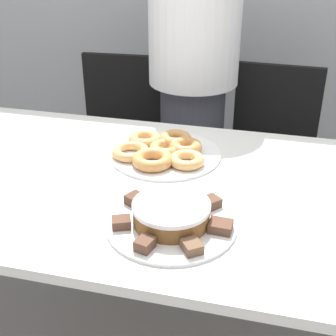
% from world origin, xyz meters
% --- Properties ---
extents(table, '(1.90, 0.92, 0.75)m').
position_xyz_m(table, '(0.00, 0.00, 0.68)').
color(table, silver).
rests_on(table, ground_plane).
extents(person_standing, '(0.40, 0.40, 1.63)m').
position_xyz_m(person_standing, '(-0.12, 0.82, 0.85)').
color(person_standing, '#383842').
rests_on(person_standing, ground_plane).
extents(office_chair_left, '(0.47, 0.47, 0.88)m').
position_xyz_m(office_chair_left, '(-0.49, 0.80, 0.42)').
color(office_chair_left, black).
rests_on(office_chair_left, ground_plane).
extents(office_chair_right, '(0.46, 0.46, 0.88)m').
position_xyz_m(office_chair_right, '(0.25, 0.80, 0.42)').
color(office_chair_right, black).
rests_on(office_chair_right, ground_plane).
extents(plate_cake, '(0.34, 0.34, 0.01)m').
position_xyz_m(plate_cake, '(0.03, -0.21, 0.76)').
color(plate_cake, white).
rests_on(plate_cake, table).
extents(plate_donuts, '(0.38, 0.38, 0.01)m').
position_xyz_m(plate_donuts, '(-0.09, 0.19, 0.76)').
color(plate_donuts, white).
rests_on(plate_donuts, table).
extents(frosted_cake, '(0.20, 0.20, 0.06)m').
position_xyz_m(frosted_cake, '(0.03, -0.21, 0.79)').
color(frosted_cake, brown).
rests_on(frosted_cake, plate_cake).
extents(lamington_0, '(0.07, 0.07, 0.03)m').
position_xyz_m(lamington_0, '(-0.08, -0.15, 0.78)').
color(lamington_0, '#513828').
rests_on(lamington_0, plate_cake).
extents(lamington_1, '(0.06, 0.06, 0.02)m').
position_xyz_m(lamington_1, '(-0.09, -0.26, 0.78)').
color(lamington_1, brown).
rests_on(lamington_1, plate_cake).
extents(lamington_2, '(0.05, 0.05, 0.03)m').
position_xyz_m(lamington_2, '(-0.01, -0.33, 0.78)').
color(lamington_2, brown).
rests_on(lamington_2, plate_cake).
extents(lamington_3, '(0.06, 0.06, 0.03)m').
position_xyz_m(lamington_3, '(0.10, -0.31, 0.78)').
color(lamington_3, brown).
rests_on(lamington_3, plate_cake).
extents(lamington_4, '(0.06, 0.05, 0.03)m').
position_xyz_m(lamington_4, '(0.16, -0.21, 0.78)').
color(lamington_4, brown).
rests_on(lamington_4, plate_cake).
extents(lamington_5, '(0.07, 0.07, 0.03)m').
position_xyz_m(lamington_5, '(0.11, -0.11, 0.78)').
color(lamington_5, brown).
rests_on(lamington_5, plate_cake).
extents(lamington_6, '(0.05, 0.05, 0.03)m').
position_xyz_m(lamington_6, '(0.01, -0.08, 0.78)').
color(lamington_6, '#513828').
rests_on(lamington_6, plate_cake).
extents(donut_0, '(0.11, 0.11, 0.03)m').
position_xyz_m(donut_0, '(-0.09, 0.19, 0.78)').
color(donut_0, tan).
rests_on(donut_0, plate_donuts).
extents(donut_1, '(0.12, 0.12, 0.04)m').
position_xyz_m(donut_1, '(-0.17, 0.24, 0.78)').
color(donut_1, tan).
rests_on(donut_1, plate_donuts).
extents(donut_2, '(0.13, 0.13, 0.03)m').
position_xyz_m(donut_2, '(-0.19, 0.13, 0.78)').
color(donut_2, '#E5AD66').
rests_on(donut_2, plate_donuts).
extents(donut_3, '(0.13, 0.13, 0.04)m').
position_xyz_m(donut_3, '(-0.10, 0.09, 0.78)').
color(donut_3, '#D18E4C').
rests_on(donut_3, plate_donuts).
extents(donut_4, '(0.11, 0.11, 0.03)m').
position_xyz_m(donut_4, '(-0.00, 0.12, 0.78)').
color(donut_4, '#E5AD66').
rests_on(donut_4, plate_donuts).
extents(donut_5, '(0.11, 0.11, 0.04)m').
position_xyz_m(donut_5, '(-0.02, 0.21, 0.78)').
color(donut_5, '#C68447').
rests_on(donut_5, plate_donuts).
extents(donut_6, '(0.11, 0.11, 0.04)m').
position_xyz_m(donut_6, '(-0.07, 0.26, 0.78)').
color(donut_6, '#D18E4C').
rests_on(donut_6, plate_donuts).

